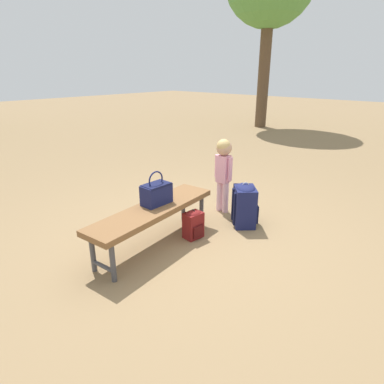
% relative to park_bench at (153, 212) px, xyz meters
% --- Properties ---
extents(ground_plane, '(40.00, 40.00, 0.00)m').
position_rel_park_bench_xyz_m(ground_plane, '(0.44, -0.16, -0.39)').
color(ground_plane, '#8C704C').
rests_on(ground_plane, ground).
extents(park_bench, '(1.63, 0.55, 0.45)m').
position_rel_park_bench_xyz_m(park_bench, '(0.00, 0.00, 0.00)').
color(park_bench, brown).
rests_on(park_bench, ground).
extents(handbag, '(0.32, 0.19, 0.37)m').
position_rel_park_bench_xyz_m(handbag, '(0.10, 0.05, 0.18)').
color(handbag, '#191E4C').
rests_on(handbag, park_bench).
extents(child_standing, '(0.20, 0.27, 0.99)m').
position_rel_park_bench_xyz_m(child_standing, '(1.24, -0.00, 0.27)').
color(child_standing, '#E5B2C6').
rests_on(child_standing, ground).
extents(backpack_large, '(0.41, 0.40, 0.56)m').
position_rel_park_bench_xyz_m(backpack_large, '(1.08, -0.45, -0.11)').
color(backpack_large, '#191E4C').
rests_on(backpack_large, ground).
extents(backpack_small, '(0.22, 0.20, 0.35)m').
position_rel_park_bench_xyz_m(backpack_small, '(0.42, -0.20, -0.22)').
color(backpack_small, maroon).
rests_on(backpack_small, ground).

